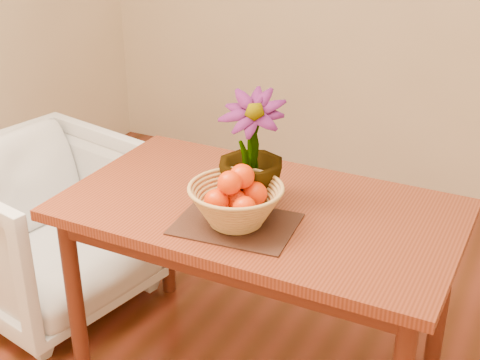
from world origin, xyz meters
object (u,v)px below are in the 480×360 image
at_px(wicker_basket, 236,206).
at_px(potted_plant, 251,151).
at_px(table, 259,227).
at_px(armchair, 48,220).

height_order(wicker_basket, potted_plant, potted_plant).
bearing_deg(table, potted_plant, -164.33).
height_order(table, armchair, armchair).
height_order(potted_plant, armchair, potted_plant).
bearing_deg(potted_plant, armchair, 169.83).
relative_size(table, potted_plant, 3.39).
distance_m(table, potted_plant, 0.30).
bearing_deg(table, armchair, 178.06).
bearing_deg(potted_plant, wicker_basket, -89.62).
bearing_deg(armchair, potted_plant, -80.98).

